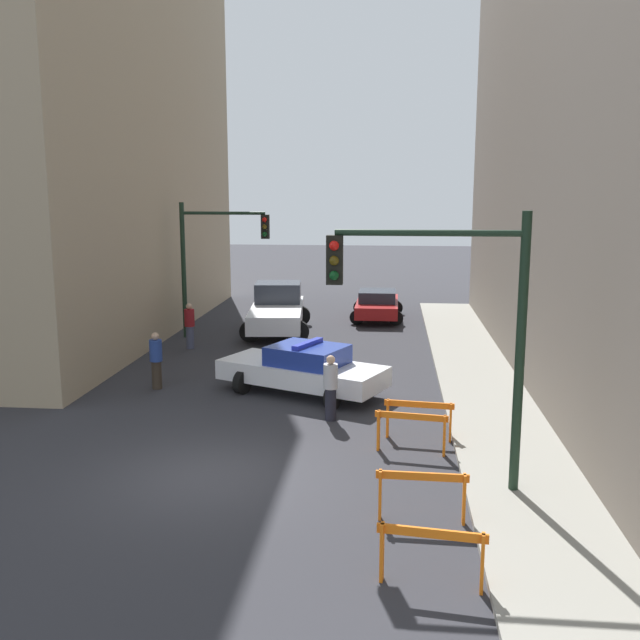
# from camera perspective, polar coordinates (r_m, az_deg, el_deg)

# --- Properties ---
(ground_plane) EXTENTS (120.00, 120.00, 0.00)m
(ground_plane) POSITION_cam_1_polar(r_m,az_deg,el_deg) (14.82, -8.71, -12.29)
(ground_plane) COLOR #2D2D33
(sidewalk_right) EXTENTS (2.40, 44.00, 0.12)m
(sidewalk_right) POSITION_cam_1_polar(r_m,az_deg,el_deg) (14.62, 16.19, -12.67)
(sidewalk_right) COLOR gray
(sidewalk_right) RESTS_ON ground_plane
(traffic_light_near) EXTENTS (3.64, 0.35, 5.20)m
(traffic_light_near) POSITION_cam_1_polar(r_m,az_deg,el_deg) (13.18, 10.87, 0.80)
(traffic_light_near) COLOR black
(traffic_light_near) RESTS_ON sidewalk_right
(traffic_light_far) EXTENTS (3.44, 0.35, 5.20)m
(traffic_light_far) POSITION_cam_1_polar(r_m,az_deg,el_deg) (27.54, -8.71, 5.53)
(traffic_light_far) COLOR black
(traffic_light_far) RESTS_ON ground_plane
(police_car) EXTENTS (5.05, 3.61, 1.52)m
(police_car) POSITION_cam_1_polar(r_m,az_deg,el_deg) (20.04, -1.33, -3.92)
(police_car) COLOR white
(police_car) RESTS_ON ground_plane
(white_truck) EXTENTS (2.99, 5.57, 1.90)m
(white_truck) POSITION_cam_1_polar(r_m,az_deg,el_deg) (28.76, -3.45, 0.84)
(white_truck) COLOR silver
(white_truck) RESTS_ON ground_plane
(parked_car_near) EXTENTS (2.29, 4.31, 1.31)m
(parked_car_near) POSITION_cam_1_polar(r_m,az_deg,el_deg) (31.59, 4.61, 1.26)
(parked_car_near) COLOR maroon
(parked_car_near) RESTS_ON ground_plane
(pedestrian_crossing) EXTENTS (0.44, 0.44, 1.66)m
(pedestrian_crossing) POSITION_cam_1_polar(r_m,az_deg,el_deg) (21.05, -12.98, -3.11)
(pedestrian_crossing) COLOR #382D23
(pedestrian_crossing) RESTS_ON ground_plane
(pedestrian_corner) EXTENTS (0.45, 0.45, 1.66)m
(pedestrian_corner) POSITION_cam_1_polar(r_m,az_deg,el_deg) (26.11, -10.39, -0.40)
(pedestrian_corner) COLOR #474C66
(pedestrian_corner) RESTS_ON ground_plane
(pedestrian_sidewalk) EXTENTS (0.46, 0.46, 1.66)m
(pedestrian_sidewalk) POSITION_cam_1_polar(r_m,az_deg,el_deg) (17.76, 0.85, -5.36)
(pedestrian_sidewalk) COLOR black
(pedestrian_sidewalk) RESTS_ON ground_plane
(barrier_front) EXTENTS (1.59, 0.35, 0.90)m
(barrier_front) POSITION_cam_1_polar(r_m,az_deg,el_deg) (10.88, 8.92, -17.51)
(barrier_front) COLOR orange
(barrier_front) RESTS_ON ground_plane
(barrier_mid) EXTENTS (1.60, 0.20, 0.90)m
(barrier_mid) POSITION_cam_1_polar(r_m,az_deg,el_deg) (12.74, 8.16, -13.16)
(barrier_mid) COLOR orange
(barrier_mid) RESTS_ON ground_plane
(barrier_back) EXTENTS (1.59, 0.38, 0.90)m
(barrier_back) POSITION_cam_1_polar(r_m,az_deg,el_deg) (15.81, 7.31, -8.39)
(barrier_back) COLOR orange
(barrier_back) RESTS_ON ground_plane
(barrier_corner) EXTENTS (1.60, 0.33, 0.90)m
(barrier_corner) POSITION_cam_1_polar(r_m,az_deg,el_deg) (16.66, 7.92, -7.42)
(barrier_corner) COLOR orange
(barrier_corner) RESTS_ON ground_plane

